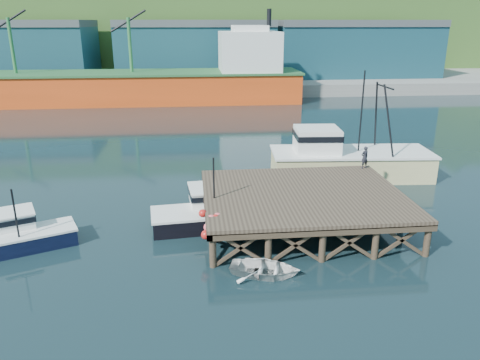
{
  "coord_description": "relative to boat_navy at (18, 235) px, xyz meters",
  "views": [
    {
      "loc": [
        -0.99,
        -26.03,
        11.95
      ],
      "look_at": [
        1.87,
        2.0,
        2.37
      ],
      "focal_mm": 35.0,
      "sensor_mm": 36.0,
      "label": 1
    }
  ],
  "objects": [
    {
      "name": "boat_black",
      "position": [
        10.81,
        2.04,
        0.09
      ],
      "size": [
        7.65,
        6.39,
        4.58
      ],
      "rotation": [
        0.0,
        0.0,
        0.1
      ],
      "color": "black",
      "rests_on": "ground"
    },
    {
      "name": "far_quay",
      "position": [
        10.81,
        71.4,
        0.25
      ],
      "size": [
        160.0,
        40.0,
        2.0
      ],
      "primitive_type": "cube",
      "color": "gray",
      "rests_on": "ground"
    },
    {
      "name": "warehouse_right",
      "position": [
        40.81,
        66.4,
        5.75
      ],
      "size": [
        30.0,
        16.0,
        9.0
      ],
      "primitive_type": "cube",
      "color": "#18424F",
      "rests_on": "far_quay"
    },
    {
      "name": "ground",
      "position": [
        10.81,
        1.4,
        -0.75
      ],
      "size": [
        300.0,
        300.0,
        0.0
      ],
      "primitive_type": "plane",
      "color": "black",
      "rests_on": "ground"
    },
    {
      "name": "hillside",
      "position": [
        10.81,
        101.4,
        10.25
      ],
      "size": [
        220.0,
        50.0,
        22.0
      ],
      "primitive_type": "cube",
      "color": "#2D511E",
      "rests_on": "ground"
    },
    {
      "name": "dockworker",
      "position": [
        21.71,
        5.8,
        2.17
      ],
      "size": [
        0.68,
        0.56,
        1.59
      ],
      "primitive_type": "imported",
      "rotation": [
        0.0,
        0.0,
        3.51
      ],
      "color": "black",
      "rests_on": "wharf"
    },
    {
      "name": "cargo_ship",
      "position": [
        2.35,
        49.4,
        2.57
      ],
      "size": [
        55.5,
        10.0,
        13.75
      ],
      "color": "#E74915",
      "rests_on": "ground"
    },
    {
      "name": "trawler",
      "position": [
        22.03,
        10.25,
        0.99
      ],
      "size": [
        12.9,
        5.38,
        8.44
      ],
      "rotation": [
        0.0,
        0.0,
        -0.07
      ],
      "color": "beige",
      "rests_on": "ground"
    },
    {
      "name": "boat_navy",
      "position": [
        0.0,
        0.0,
        0.0
      ],
      "size": [
        6.31,
        4.42,
        3.72
      ],
      "rotation": [
        0.0,
        0.0,
        0.4
      ],
      "color": "black",
      "rests_on": "ground"
    },
    {
      "name": "wharf",
      "position": [
        16.31,
        1.22,
        1.19
      ],
      "size": [
        12.0,
        10.0,
        2.62
      ],
      "color": "brown",
      "rests_on": "ground"
    },
    {
      "name": "dinghy",
      "position": [
        13.13,
        -4.4,
        -0.39
      ],
      "size": [
        4.05,
        3.38,
        0.72
      ],
      "primitive_type": "imported",
      "rotation": [
        0.0,
        0.0,
        1.28
      ],
      "color": "white",
      "rests_on": "ground"
    },
    {
      "name": "warehouse_mid",
      "position": [
        10.81,
        66.4,
        5.75
      ],
      "size": [
        28.0,
        16.0,
        9.0
      ],
      "primitive_type": "cube",
      "color": "#18424F",
      "rests_on": "far_quay"
    },
    {
      "name": "warehouse_left",
      "position": [
        -24.19,
        66.4,
        5.75
      ],
      "size": [
        32.0,
        16.0,
        9.0
      ],
      "primitive_type": "cube",
      "color": "#18424F",
      "rests_on": "far_quay"
    }
  ]
}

